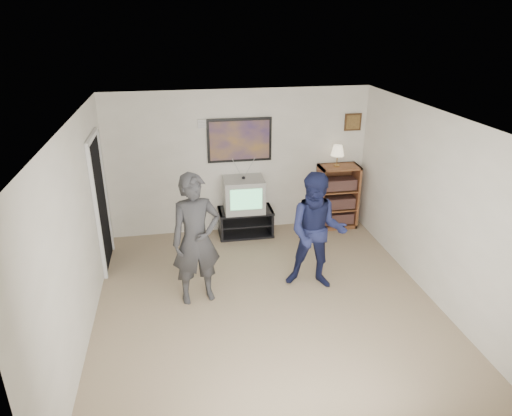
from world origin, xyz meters
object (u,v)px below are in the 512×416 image
object	(u,v)px
crt_television	(244,194)
person_tall	(196,240)
bookshelf	(337,197)
media_stand	(246,222)
person_short	(317,232)

from	to	relation	value
crt_television	person_tall	distance (m)	2.07
crt_television	bookshelf	size ratio (longest dim) A/B	0.59
person_tall	media_stand	bearing A→B (deg)	52.09
media_stand	crt_television	xyz separation A→B (m)	(-0.03, 0.00, 0.52)
crt_television	bookshelf	world-z (taller)	bookshelf
media_stand	person_tall	xyz separation A→B (m)	(-0.94, -1.86, 0.66)
media_stand	person_tall	size ratio (longest dim) A/B	0.53
bookshelf	person_tall	size ratio (longest dim) A/B	0.64
bookshelf	person_tall	world-z (taller)	person_tall
crt_television	bookshelf	distance (m)	1.73
crt_television	person_short	bearing A→B (deg)	-66.68
media_stand	person_short	bearing A→B (deg)	-68.08
person_short	person_tall	bearing A→B (deg)	-159.69
media_stand	crt_television	distance (m)	0.52
media_stand	person_short	world-z (taller)	person_short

